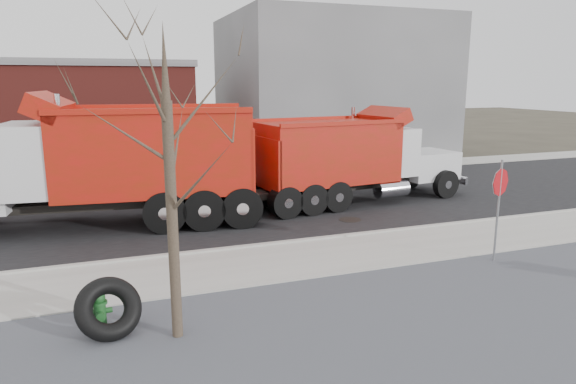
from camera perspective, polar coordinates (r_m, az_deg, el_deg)
name	(u,v)px	position (r m, az deg, el deg)	size (l,w,h in m)	color
ground	(298,265)	(12.38, 1.08, -8.10)	(120.00, 120.00, 0.00)	#383328
gravel_verge	(369,329)	(9.46, 8.96, -14.84)	(60.00, 5.00, 0.03)	slate
sidewalk	(294,260)	(12.59, 0.67, -7.60)	(60.00, 2.50, 0.06)	#9E9B93
curb	(277,244)	(13.74, -1.24, -5.78)	(60.00, 0.15, 0.11)	#9E9B93
road	(234,206)	(18.15, -6.06, -1.54)	(60.00, 9.40, 0.02)	black
far_sidewalk	(203,177)	(23.60, -9.41, 1.61)	(60.00, 2.00, 0.06)	#9E9B93
building_grey	(330,86)	(31.70, 4.73, 11.61)	(12.00, 10.00, 8.00)	gray
bare_tree	(169,146)	(8.35, -13.13, 5.03)	(3.20, 3.20, 5.20)	#382D23
fire_hydrant	(100,313)	(9.73, -20.15, -12.55)	(0.42, 0.41, 0.75)	#286A32
truck_tire	(109,309)	(9.48, -19.31, -12.14)	(1.30, 1.14, 1.09)	black
stop_sign	(499,192)	(13.10, 22.44, -0.05)	(0.65, 0.26, 2.51)	gray
dump_truck_red_a	(352,156)	(18.43, 7.14, 4.02)	(8.37, 3.15, 3.35)	black
dump_truck_red_b	(110,160)	(16.05, -19.15, 3.34)	(9.58, 3.61, 3.95)	black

